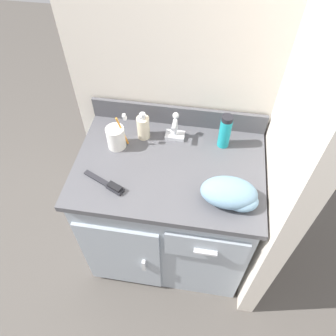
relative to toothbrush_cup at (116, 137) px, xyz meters
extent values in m
plane|color=#4C4742|center=(0.25, -0.08, -0.82)|extent=(6.00, 6.00, 0.00)
cube|color=beige|center=(0.25, 0.25, 0.28)|extent=(1.02, 0.08, 2.20)
cube|color=beige|center=(0.72, -0.08, 0.28)|extent=(0.08, 0.65, 2.20)
cube|color=#9EA8B2|center=(0.25, -0.08, -0.45)|extent=(0.81, 0.53, 0.73)
cube|color=#9EA8B2|center=(0.06, -0.35, -0.49)|extent=(0.39, 0.02, 0.58)
cube|color=#9EA8B2|center=(0.45, -0.35, -0.25)|extent=(0.35, 0.02, 0.18)
cube|color=silver|center=(0.18, -0.37, -0.49)|extent=(0.02, 0.02, 0.09)
cube|color=silver|center=(0.45, -0.37, -0.25)|extent=(0.10, 0.02, 0.01)
cube|color=#4C4C51|center=(0.25, -0.08, -0.07)|extent=(0.84, 0.57, 0.03)
ellipsoid|color=#46464B|center=(0.25, -0.08, -0.14)|extent=(0.35, 0.30, 0.16)
cylinder|color=silver|center=(0.25, -0.08, -0.21)|extent=(0.03, 0.03, 0.01)
cube|color=#4C4C51|center=(0.25, 0.19, 0.00)|extent=(0.84, 0.02, 0.10)
cube|color=silver|center=(0.25, 0.10, -0.05)|extent=(0.09, 0.06, 0.02)
cylinder|color=silver|center=(0.25, 0.10, 0.01)|extent=(0.02, 0.02, 0.08)
cylinder|color=silver|center=(0.25, 0.07, 0.05)|extent=(0.02, 0.06, 0.02)
sphere|color=silver|center=(0.25, 0.11, 0.07)|extent=(0.03, 0.03, 0.03)
cylinder|color=white|center=(0.00, 0.00, 0.00)|extent=(0.08, 0.08, 0.11)
cylinder|color=orange|center=(0.03, 0.01, 0.03)|extent=(0.04, 0.02, 0.16)
cube|color=white|center=(0.05, 0.02, 0.11)|extent=(0.02, 0.02, 0.03)
cylinder|color=beige|center=(0.11, 0.08, 0.00)|extent=(0.06, 0.06, 0.11)
cylinder|color=silver|center=(0.11, 0.08, 0.07)|extent=(0.03, 0.03, 0.03)
cylinder|color=silver|center=(0.11, 0.06, 0.09)|extent=(0.01, 0.03, 0.01)
cylinder|color=teal|center=(0.48, 0.08, 0.02)|extent=(0.05, 0.05, 0.15)
cylinder|color=black|center=(0.48, 0.08, 0.10)|extent=(0.05, 0.05, 0.02)
cube|color=#232328|center=(-0.04, -0.20, -0.05)|extent=(0.12, 0.07, 0.01)
cube|color=#232328|center=(0.05, -0.24, -0.05)|extent=(0.08, 0.06, 0.02)
cube|color=black|center=(0.05, -0.24, -0.03)|extent=(0.07, 0.05, 0.01)
ellipsoid|color=#6B8EA8|center=(0.51, -0.22, -0.01)|extent=(0.23, 0.15, 0.10)
ellipsoid|color=#7095B0|center=(0.56, -0.24, -0.02)|extent=(0.14, 0.10, 0.07)
camera|label=1|loc=(0.39, -0.99, 1.05)|focal=35.00mm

